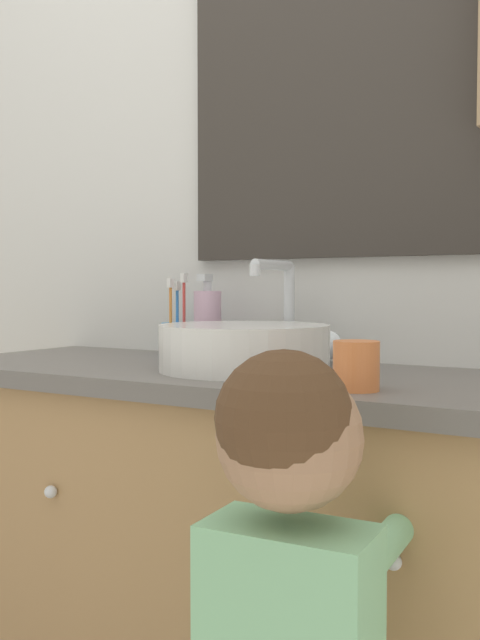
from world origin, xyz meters
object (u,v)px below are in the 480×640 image
soap_dispenser (208,323)px  drinking_cup (356,366)px  sink_basin (247,346)px  toothbrush_holder (178,337)px  child_figure (291,636)px

soap_dispenser → drinking_cup: size_ratio=2.46×
sink_basin → drinking_cup: (0.29, -0.15, -0.01)m
sink_basin → toothbrush_holder: (-0.29, 0.17, -0.00)m
drinking_cup → toothbrush_holder: bearing=150.8°
sink_basin → toothbrush_holder: 0.34m
toothbrush_holder → sink_basin: bearing=-30.7°
toothbrush_holder → child_figure: 0.93m
child_figure → drinking_cup: (-0.04, 0.30, 0.29)m
sink_basin → soap_dispenser: bearing=141.5°
toothbrush_holder → soap_dispenser: (0.10, -0.02, 0.04)m
child_figure → soap_dispenser: bearing=130.6°
child_figure → drinking_cup: 0.42m
soap_dispenser → child_figure: (0.52, -0.61, -0.33)m
soap_dispenser → toothbrush_holder: bearing=169.8°
toothbrush_holder → soap_dispenser: size_ratio=1.02×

